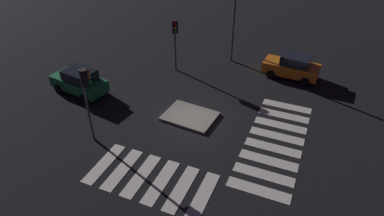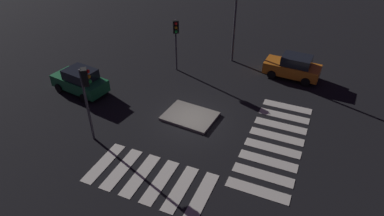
% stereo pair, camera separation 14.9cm
% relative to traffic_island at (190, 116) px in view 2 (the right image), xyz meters
% --- Properties ---
extents(ground_plane, '(80.00, 80.00, 0.00)m').
position_rel_traffic_island_xyz_m(ground_plane, '(0.28, -0.30, -0.09)').
color(ground_plane, black).
extents(traffic_island, '(3.43, 2.69, 0.18)m').
position_rel_traffic_island_xyz_m(traffic_island, '(0.00, 0.00, 0.00)').
color(traffic_island, gray).
rests_on(traffic_island, ground).
extents(car_green, '(4.35, 2.43, 1.82)m').
position_rel_traffic_island_xyz_m(car_green, '(-8.45, -0.21, 0.80)').
color(car_green, '#196B38').
rests_on(car_green, ground).
extents(car_orange, '(4.27, 2.17, 1.82)m').
position_rel_traffic_island_xyz_m(car_orange, '(5.08, 8.00, 0.80)').
color(car_orange, orange).
rests_on(car_orange, ground).
extents(traffic_light_south, '(0.53, 0.54, 4.63)m').
position_rel_traffic_island_xyz_m(traffic_light_south, '(-4.24, -4.15, 3.42)').
color(traffic_light_south, '#47474C').
rests_on(traffic_light_south, ground).
extents(traffic_light_west, '(0.54, 0.53, 4.16)m').
position_rel_traffic_island_xyz_m(traffic_light_west, '(-3.55, 5.46, 3.07)').
color(traffic_light_west, '#47474C').
rests_on(traffic_light_west, ground).
extents(crosswalk_near, '(6.45, 3.20, 0.02)m').
position_rel_traffic_island_xyz_m(crosswalk_near, '(0.28, -5.73, -0.08)').
color(crosswalk_near, silver).
rests_on(crosswalk_near, ground).
extents(crosswalk_side, '(3.20, 8.75, 0.02)m').
position_rel_traffic_island_xyz_m(crosswalk_side, '(5.57, -0.30, -0.08)').
color(crosswalk_side, silver).
rests_on(crosswalk_side, ground).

